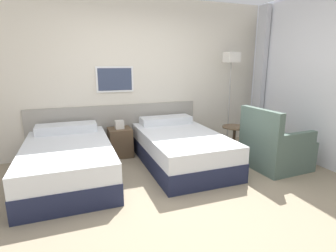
{
  "coord_description": "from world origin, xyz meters",
  "views": [
    {
      "loc": [
        -1.09,
        -2.67,
        1.59
      ],
      "look_at": [
        0.24,
        0.93,
        0.66
      ],
      "focal_mm": 28.0,
      "sensor_mm": 36.0,
      "label": 1
    }
  ],
  "objects_px": {
    "bed_near_door": "(68,161)",
    "armchair": "(274,149)",
    "nightstand": "(120,142)",
    "floor_lamp": "(231,68)",
    "bed_near_window": "(181,148)",
    "side_table": "(234,136)"
  },
  "relations": [
    {
      "from": "bed_near_door",
      "to": "armchair",
      "type": "height_order",
      "value": "armchair"
    },
    {
      "from": "bed_near_door",
      "to": "nightstand",
      "type": "distance_m",
      "value": 1.1
    },
    {
      "from": "armchair",
      "to": "floor_lamp",
      "type": "bearing_deg",
      "value": -1.37
    },
    {
      "from": "bed_near_window",
      "to": "bed_near_door",
      "type": "bearing_deg",
      "value": 180.0
    },
    {
      "from": "bed_near_door",
      "to": "bed_near_window",
      "type": "distance_m",
      "value": 1.69
    },
    {
      "from": "bed_near_window",
      "to": "nightstand",
      "type": "distance_m",
      "value": 1.1
    },
    {
      "from": "floor_lamp",
      "to": "side_table",
      "type": "distance_m",
      "value": 1.33
    },
    {
      "from": "bed_near_door",
      "to": "bed_near_window",
      "type": "relative_size",
      "value": 1.0
    },
    {
      "from": "side_table",
      "to": "floor_lamp",
      "type": "bearing_deg",
      "value": 65.58
    },
    {
      "from": "side_table",
      "to": "bed_near_window",
      "type": "bearing_deg",
      "value": 178.37
    },
    {
      "from": "nightstand",
      "to": "side_table",
      "type": "relative_size",
      "value": 1.16
    },
    {
      "from": "bed_near_window",
      "to": "floor_lamp",
      "type": "distance_m",
      "value": 1.88
    },
    {
      "from": "nightstand",
      "to": "armchair",
      "type": "relative_size",
      "value": 0.67
    },
    {
      "from": "bed_near_door",
      "to": "nightstand",
      "type": "bearing_deg",
      "value": 39.99
    },
    {
      "from": "floor_lamp",
      "to": "side_table",
      "type": "bearing_deg",
      "value": -114.42
    },
    {
      "from": "bed_near_door",
      "to": "side_table",
      "type": "bearing_deg",
      "value": -0.6
    },
    {
      "from": "side_table",
      "to": "armchair",
      "type": "distance_m",
      "value": 0.69
    },
    {
      "from": "nightstand",
      "to": "bed_near_window",
      "type": "bearing_deg",
      "value": -39.99
    },
    {
      "from": "bed_near_window",
      "to": "armchair",
      "type": "relative_size",
      "value": 2.03
    },
    {
      "from": "bed_near_door",
      "to": "armchair",
      "type": "xyz_separation_m",
      "value": [
        2.99,
        -0.63,
        0.03
      ]
    },
    {
      "from": "bed_near_door",
      "to": "floor_lamp",
      "type": "bearing_deg",
      "value": 12.04
    },
    {
      "from": "nightstand",
      "to": "armchair",
      "type": "distance_m",
      "value": 2.53
    }
  ]
}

